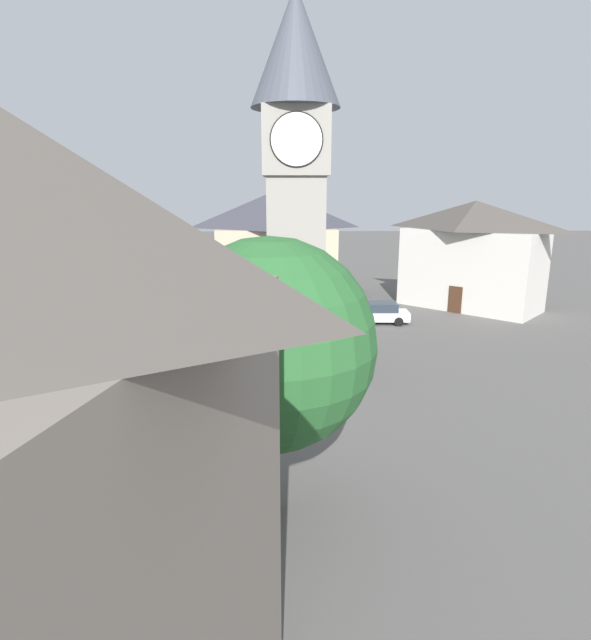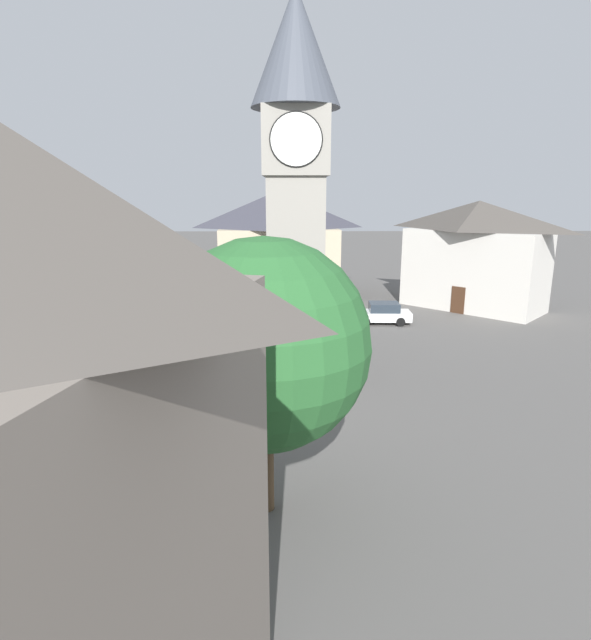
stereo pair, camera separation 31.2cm
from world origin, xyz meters
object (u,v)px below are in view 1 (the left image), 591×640
tree (270,344)px  road_sign (136,373)px  clock_tower (296,160)px  car_silver_kerb (40,356)px  building_corner_back (275,243)px  building_shop_left (472,254)px  car_white_side (229,315)px  pedestrian (202,332)px  car_blue_kerb (174,376)px  car_red_corner (380,313)px

tree → road_sign: bearing=130.5°
clock_tower → car_silver_kerb: (-13.56, 1.00, -9.92)m
car_silver_kerb → building_corner_back: bearing=58.7°
clock_tower → building_shop_left: clock_tower is taller
car_white_side → pedestrian: size_ratio=2.64×
building_shop_left → building_corner_back: (-15.84, 5.94, 0.40)m
car_white_side → road_sign: 15.33m
car_white_side → tree: bearing=-81.3°
car_blue_kerb → building_corner_back: (4.61, 23.48, 4.00)m
car_red_corner → building_shop_left: size_ratio=0.36×
car_silver_kerb → clock_tower: bearing=-4.2°
car_silver_kerb → building_shop_left: size_ratio=0.37×
building_shop_left → tree: bearing=-120.1°
car_red_corner → building_corner_back: building_corner_back is taller
pedestrian → building_corner_back: 17.57m
tree → clock_tower: bearing=84.9°
car_red_corner → car_white_side: bearing=-178.5°
clock_tower → car_silver_kerb: bearing=175.8°
building_shop_left → road_sign: size_ratio=4.13×
car_white_side → tree: (3.35, -21.80, 4.38)m
building_corner_back → clock_tower: bearing=-86.7°
clock_tower → car_white_side: size_ratio=4.12×
car_blue_kerb → tree: 11.50m
car_red_corner → car_white_side: same height
car_silver_kerb → car_white_side: 12.92m
tree → building_corner_back: 32.98m
car_blue_kerb → tree: bearing=-63.3°
car_red_corner → pedestrian: bearing=-154.3°
car_white_side → car_silver_kerb: bearing=-135.2°
clock_tower → car_blue_kerb: bearing=-159.3°
building_corner_back → tree: bearing=-89.7°
clock_tower → car_white_side: clock_tower is taller
car_red_corner → car_white_side: (-10.81, -0.28, 0.00)m
car_red_corner → building_corner_back: size_ratio=0.37×
clock_tower → pedestrian: (-5.50, 4.65, -9.67)m
building_shop_left → building_corner_back: size_ratio=1.02×
car_red_corner → tree: size_ratio=0.52×
car_silver_kerb → tree: (12.52, -12.70, 4.38)m
car_blue_kerb → car_silver_kerb: same height
car_red_corner → tree: (-7.46, -22.08, 4.38)m
car_blue_kerb → building_corner_back: size_ratio=0.39×
pedestrian → road_sign: size_ratio=0.60×
pedestrian → building_corner_back: bearing=75.6°
building_shop_left → car_silver_kerb: bearing=-153.0°
car_red_corner → clock_tower: bearing=-121.7°
car_blue_kerb → car_silver_kerb: 8.37m
car_silver_kerb → car_red_corner: size_ratio=1.03×
car_silver_kerb → building_shop_left: 31.83m
car_silver_kerb → building_shop_left: bearing=27.0°
car_silver_kerb → pedestrian: 8.86m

